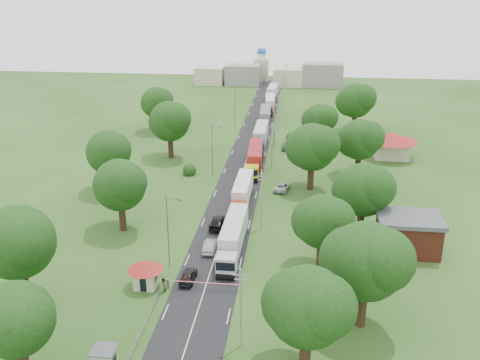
# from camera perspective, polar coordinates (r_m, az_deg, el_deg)

# --- Properties ---
(ground) EXTENTS (260.00, 260.00, 0.00)m
(ground) POSITION_cam_1_polar(r_m,az_deg,el_deg) (87.97, -0.96, -2.99)
(ground) COLOR #214316
(ground) RESTS_ON ground
(road) EXTENTS (8.00, 200.00, 0.04)m
(road) POSITION_cam_1_polar(r_m,az_deg,el_deg) (106.48, 0.42, 1.28)
(road) COLOR black
(road) RESTS_ON ground
(boom_barrier) EXTENTS (9.22, 0.35, 1.18)m
(boom_barrier) POSITION_cam_1_polar(r_m,az_deg,el_deg) (65.84, -5.01, -10.87)
(boom_barrier) COLOR slate
(boom_barrier) RESTS_ON ground
(guard_booth) EXTENTS (4.40, 4.40, 3.45)m
(guard_booth) POSITION_cam_1_polar(r_m,az_deg,el_deg) (66.50, -10.05, -9.52)
(guard_booth) COLOR beige
(guard_booth) RESTS_ON ground
(kiosk) EXTENTS (2.30, 2.30, 2.41)m
(kiosk) POSITION_cam_1_polar(r_m,az_deg,el_deg) (55.27, -14.25, -18.03)
(kiosk) COLOR #99A593
(kiosk) RESTS_ON ground
(guard_rail) EXTENTS (0.10, 17.00, 1.70)m
(guard_rail) POSITION_cam_1_polar(r_m,az_deg,el_deg) (59.14, -10.55, -16.30)
(guard_rail) COLOR slate
(guard_rail) RESTS_ON ground
(info_sign) EXTENTS (0.12, 3.10, 4.10)m
(info_sign) POSITION_cam_1_polar(r_m,az_deg,el_deg) (119.49, 3.68, 4.91)
(info_sign) COLOR slate
(info_sign) RESTS_ON ground
(pole_0) EXTENTS (1.60, 0.24, 9.00)m
(pole_0) POSITION_cam_1_polar(r_m,az_deg,el_deg) (54.53, 0.05, -13.39)
(pole_0) COLOR gray
(pole_0) RESTS_ON ground
(pole_1) EXTENTS (1.60, 0.24, 9.00)m
(pole_1) POSITION_cam_1_polar(r_m,az_deg,el_deg) (79.22, 2.32, -2.07)
(pole_1) COLOR gray
(pole_1) RESTS_ON ground
(pole_2) EXTENTS (1.60, 0.24, 9.00)m
(pole_2) POSITION_cam_1_polar(r_m,az_deg,el_deg) (105.58, 3.46, 3.75)
(pole_2) COLOR gray
(pole_2) RESTS_ON ground
(pole_3) EXTENTS (1.60, 0.24, 9.00)m
(pole_3) POSITION_cam_1_polar(r_m,az_deg,el_deg) (132.61, 4.15, 7.22)
(pole_3) COLOR gray
(pole_3) RESTS_ON ground
(pole_4) EXTENTS (1.60, 0.24, 9.00)m
(pole_4) POSITION_cam_1_polar(r_m,az_deg,el_deg) (159.97, 4.61, 9.51)
(pole_4) COLOR gray
(pole_4) RESTS_ON ground
(pole_5) EXTENTS (1.60, 0.24, 9.00)m
(pole_5) POSITION_cam_1_polar(r_m,az_deg,el_deg) (187.52, 4.94, 11.13)
(pole_5) COLOR gray
(pole_5) RESTS_ON ground
(lamp_0) EXTENTS (2.03, 0.22, 10.00)m
(lamp_0) POSITION_cam_1_polar(r_m,az_deg,el_deg) (68.73, -7.59, -5.14)
(lamp_0) COLOR slate
(lamp_0) RESTS_ON ground
(lamp_1) EXTENTS (2.03, 0.22, 10.00)m
(lamp_1) POSITION_cam_1_polar(r_m,az_deg,el_deg) (100.73, -2.90, 3.44)
(lamp_1) COLOR slate
(lamp_1) RESTS_ON ground
(lamp_2) EXTENTS (2.03, 0.22, 10.00)m
(lamp_2) POSITION_cam_1_polar(r_m,az_deg,el_deg) (134.23, -0.49, 7.81)
(lamp_2) COLOR slate
(lamp_2) RESTS_ON ground
(tree_0) EXTENTS (8.80, 8.80, 11.07)m
(tree_0) POSITION_cam_1_polar(r_m,az_deg,el_deg) (50.54, 7.20, -13.15)
(tree_0) COLOR #382616
(tree_0) RESTS_ON ground
(tree_1) EXTENTS (9.60, 9.60, 12.05)m
(tree_1) POSITION_cam_1_polar(r_m,az_deg,el_deg) (57.55, 13.23, -8.34)
(tree_1) COLOR #382616
(tree_1) RESTS_ON ground
(tree_2) EXTENTS (8.00, 8.00, 10.10)m
(tree_2) POSITION_cam_1_polar(r_m,az_deg,el_deg) (68.43, 8.78, -4.35)
(tree_2) COLOR #382616
(tree_2) RESTS_ON ground
(tree_3) EXTENTS (8.80, 8.80, 11.07)m
(tree_3) POSITION_cam_1_polar(r_m,az_deg,el_deg) (77.90, 12.99, -0.99)
(tree_3) COLOR #382616
(tree_3) RESTS_ON ground
(tree_4) EXTENTS (9.60, 9.60, 12.05)m
(tree_4) POSITION_cam_1_polar(r_m,az_deg,el_deg) (94.20, 7.69, 3.53)
(tree_4) COLOR #382616
(tree_4) RESTS_ON ground
(tree_5) EXTENTS (8.80, 8.80, 11.07)m
(tree_5) POSITION_cam_1_polar(r_m,az_deg,el_deg) (102.65, 12.65, 4.27)
(tree_5) COLOR #382616
(tree_5) RESTS_ON ground
(tree_6) EXTENTS (8.00, 8.00, 10.10)m
(tree_6) POSITION_cam_1_polar(r_m,az_deg,el_deg) (118.67, 8.48, 6.41)
(tree_6) COLOR #382616
(tree_6) RESTS_ON ground
(tree_7) EXTENTS (9.60, 9.60, 12.05)m
(tree_7) POSITION_cam_1_polar(r_m,az_deg,el_deg) (133.64, 12.23, 8.31)
(tree_7) COLOR #382616
(tree_7) RESTS_ON ground
(tree_8) EXTENTS (8.00, 8.00, 10.10)m
(tree_8) POSITION_cam_1_polar(r_m,az_deg,el_deg) (53.57, -22.71, -13.44)
(tree_8) COLOR #382616
(tree_8) RESTS_ON ground
(tree_9) EXTENTS (9.60, 9.60, 12.05)m
(tree_9) POSITION_cam_1_polar(r_m,az_deg,el_deg) (64.75, -22.58, -6.07)
(tree_9) COLOR #382616
(tree_9) RESTS_ON ground
(tree_10) EXTENTS (8.80, 8.80, 11.07)m
(tree_10) POSITION_cam_1_polar(r_m,az_deg,el_deg) (79.68, -12.69, -0.48)
(tree_10) COLOR #382616
(tree_10) RESTS_ON ground
(tree_11) EXTENTS (8.80, 8.80, 11.07)m
(tree_11) POSITION_cam_1_polar(r_m,az_deg,el_deg) (95.32, -13.84, 2.91)
(tree_11) COLOR #382616
(tree_11) RESTS_ON ground
(tree_12) EXTENTS (9.60, 9.60, 12.05)m
(tree_12) POSITION_cam_1_polar(r_m,az_deg,el_deg) (111.82, -7.52, 6.25)
(tree_12) COLOR #382616
(tree_12) RESTS_ON ground
(tree_13) EXTENTS (8.80, 8.80, 11.07)m
(tree_13) POSITION_cam_1_polar(r_m,az_deg,el_deg) (132.77, -8.86, 8.17)
(tree_13) COLOR #382616
(tree_13) RESTS_ON ground
(house_brick) EXTENTS (8.60, 6.60, 5.20)m
(house_brick) POSITION_cam_1_polar(r_m,az_deg,el_deg) (76.89, 17.49, -5.47)
(house_brick) COLOR maroon
(house_brick) RESTS_ON ground
(house_cream) EXTENTS (10.08, 10.08, 5.80)m
(house_cream) POSITION_cam_1_polar(r_m,az_deg,el_deg) (116.02, 15.91, 4.00)
(house_cream) COLOR beige
(house_cream) RESTS_ON ground
(distant_town) EXTENTS (52.00, 8.00, 8.00)m
(distant_town) POSITION_cam_1_polar(r_m,az_deg,el_deg) (192.83, 3.52, 11.06)
(distant_town) COLOR gray
(distant_town) RESTS_ON ground
(church) EXTENTS (5.00, 5.00, 12.30)m
(church) POSITION_cam_1_polar(r_m,az_deg,el_deg) (200.71, 2.30, 12.01)
(church) COLOR beige
(church) RESTS_ON ground
(truck_0) EXTENTS (2.76, 15.18, 4.21)m
(truck_0) POSITION_cam_1_polar(r_m,az_deg,el_deg) (73.39, -0.74, -6.08)
(truck_0) COLOR #B8B8B8
(truck_0) RESTS_ON ground
(truck_1) EXTENTS (2.50, 14.32, 3.97)m
(truck_1) POSITION_cam_1_polar(r_m,az_deg,el_deg) (88.51, 0.24, -1.36)
(truck_1) COLOR #AC2213
(truck_1) RESTS_ON ground
(truck_2) EXTENTS (3.22, 15.52, 4.29)m
(truck_2) POSITION_cam_1_polar(r_m,az_deg,el_deg) (105.17, 1.59, 2.34)
(truck_2) COLOR gold
(truck_2) RESTS_ON ground
(truck_3) EXTENTS (2.68, 15.49, 4.30)m
(truck_3) POSITION_cam_1_polar(r_m,az_deg,el_deg) (120.36, 2.20, 4.69)
(truck_3) COLOR navy
(truck_3) RESTS_ON ground
(truck_4) EXTENTS (2.94, 14.83, 4.10)m
(truck_4) POSITION_cam_1_polar(r_m,az_deg,el_deg) (138.30, 2.68, 6.74)
(truck_4) COLOR #B3B3B3
(truck_4) RESTS_ON ground
(truck_5) EXTENTS (3.27, 14.65, 4.04)m
(truck_5) POSITION_cam_1_polar(r_m,az_deg,el_deg) (153.43, 3.19, 8.10)
(truck_5) COLOR maroon
(truck_5) RESTS_ON ground
(truck_6) EXTENTS (3.06, 14.52, 4.01)m
(truck_6) POSITION_cam_1_polar(r_m,az_deg,el_deg) (169.65, 3.48, 9.29)
(truck_6) COLOR #286C3C
(truck_6) RESTS_ON ground
(car_lane_front) EXTENTS (1.83, 4.32, 1.46)m
(car_lane_front) POSITION_cam_1_polar(r_m,az_deg,el_deg) (67.60, -5.55, -10.15)
(car_lane_front) COLOR black
(car_lane_front) RESTS_ON ground
(car_lane_mid) EXTENTS (1.60, 4.37, 1.43)m
(car_lane_mid) POSITION_cam_1_polar(r_m,az_deg,el_deg) (74.34, -3.24, -7.06)
(car_lane_mid) COLOR gray
(car_lane_mid) RESTS_ON ground
(car_lane_rear) EXTENTS (2.47, 5.44, 1.55)m
(car_lane_rear) POSITION_cam_1_polar(r_m,az_deg,el_deg) (81.10, -2.34, -4.53)
(car_lane_rear) COLOR black
(car_lane_rear) RESTS_ON ground
(car_verge_near) EXTENTS (3.13, 5.28, 1.37)m
(car_verge_near) POSITION_cam_1_polar(r_m,az_deg,el_deg) (95.31, 4.50, -0.70)
(car_verge_near) COLOR beige
(car_verge_near) RESTS_ON ground
(car_verge_far) EXTENTS (2.06, 4.84, 1.63)m
(car_verge_far) POSITION_cam_1_polar(r_m,az_deg,el_deg) (118.89, 4.98, 3.69)
(car_verge_far) COLOR slate
(car_verge_far) RESTS_ON ground
(pedestrian_near) EXTENTS (0.73, 0.73, 1.71)m
(pedestrian_near) POSITION_cam_1_polar(r_m,az_deg,el_deg) (66.48, -5.83, -10.61)
(pedestrian_near) COLOR gray
(pedestrian_near) RESTS_ON ground
(pedestrian_booth) EXTENTS (0.80, 0.96, 1.79)m
(pedestrian_booth) POSITION_cam_1_polar(r_m,az_deg,el_deg) (65.73, -8.18, -11.08)
(pedestrian_booth) COLOR gray
(pedestrian_booth) RESTS_ON ground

